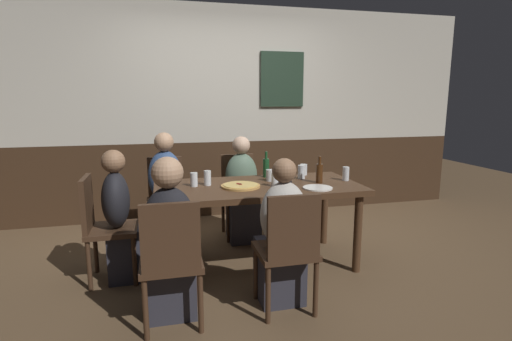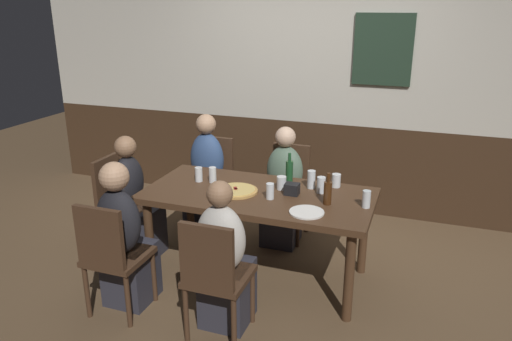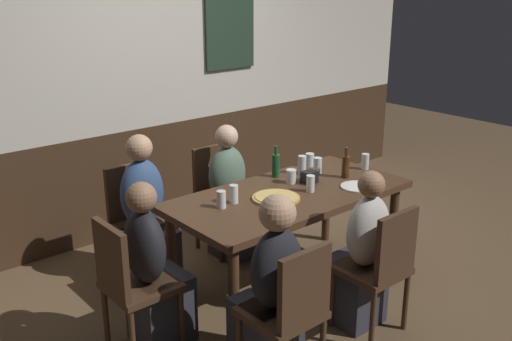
{
  "view_description": "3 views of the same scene",
  "coord_description": "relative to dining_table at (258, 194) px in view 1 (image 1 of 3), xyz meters",
  "views": [
    {
      "loc": [
        -0.82,
        -3.26,
        1.5
      ],
      "look_at": [
        -0.01,
        0.03,
        0.86
      ],
      "focal_mm": 27.47,
      "sensor_mm": 36.0,
      "label": 1
    },
    {
      "loc": [
        1.19,
        -3.36,
        2.14
      ],
      "look_at": [
        -0.06,
        0.1,
        0.88
      ],
      "focal_mm": 34.29,
      "sensor_mm": 36.0,
      "label": 2
    },
    {
      "loc": [
        -2.75,
        -2.86,
        2.23
      ],
      "look_at": [
        -0.24,
        0.09,
        0.94
      ],
      "focal_mm": 41.03,
      "sensor_mm": 36.0,
      "label": 3
    }
  ],
  "objects": [
    {
      "name": "pizza",
      "position": [
        -0.17,
        -0.04,
        0.09
      ],
      "size": [
        0.34,
        0.34,
        0.03
      ],
      "color": "tan",
      "rests_on": "dining_table"
    },
    {
      "name": "plate_white_large",
      "position": [
        0.45,
        -0.26,
        0.09
      ],
      "size": [
        0.25,
        0.25,
        0.01
      ],
      "primitive_type": "cylinder",
      "color": "white",
      "rests_on": "dining_table"
    },
    {
      "name": "chair_mid_far",
      "position": [
        0.0,
        0.85,
        -0.16
      ],
      "size": [
        0.4,
        0.4,
        0.88
      ],
      "color": "#422B1C",
      "rests_on": "ground_plane"
    },
    {
      "name": "person_left_far",
      "position": [
        -0.79,
        0.69,
        -0.17
      ],
      "size": [
        0.34,
        0.37,
        1.16
      ],
      "color": "#2D2D38",
      "rests_on": "ground_plane"
    },
    {
      "name": "person_head_west",
      "position": [
        -1.15,
        0.0,
        -0.2
      ],
      "size": [
        0.37,
        0.34,
        1.09
      ],
      "color": "#2D2D38",
      "rests_on": "ground_plane"
    },
    {
      "name": "pint_glass_amber",
      "position": [
        0.55,
        0.33,
        0.13
      ],
      "size": [
        0.07,
        0.07,
        0.11
      ],
      "color": "silver",
      "rests_on": "dining_table"
    },
    {
      "name": "pint_glass_stout",
      "position": [
        0.15,
        0.14,
        0.13
      ],
      "size": [
        0.08,
        0.08,
        0.11
      ],
      "color": "silver",
      "rests_on": "dining_table"
    },
    {
      "name": "person_left_near",
      "position": [
        -0.79,
        -0.69,
        -0.18
      ],
      "size": [
        0.34,
        0.37,
        1.13
      ],
      "color": "#2D2D38",
      "rests_on": "ground_plane"
    },
    {
      "name": "chair_head_west",
      "position": [
        -1.31,
        0.0,
        -0.16
      ],
      "size": [
        0.4,
        0.4,
        0.88
      ],
      "color": "#422B1C",
      "rests_on": "ground_plane"
    },
    {
      "name": "chair_left_far",
      "position": [
        -0.79,
        0.85,
        -0.16
      ],
      "size": [
        0.4,
        0.4,
        0.88
      ],
      "color": "#422B1C",
      "rests_on": "ground_plane"
    },
    {
      "name": "beer_bottle_green",
      "position": [
        0.16,
        0.32,
        0.18
      ],
      "size": [
        0.06,
        0.06,
        0.25
      ],
      "color": "#194723",
      "rests_on": "dining_table"
    },
    {
      "name": "highball_clear",
      "position": [
        -0.43,
        0.1,
        0.14
      ],
      "size": [
        0.06,
        0.06,
        0.13
      ],
      "color": "silver",
      "rests_on": "dining_table"
    },
    {
      "name": "ground_plane",
      "position": [
        0.0,
        0.0,
        -0.66
      ],
      "size": [
        12.0,
        12.0,
        0.0
      ],
      "primitive_type": "plane",
      "color": "brown"
    },
    {
      "name": "condiment_caddy",
      "position": [
        0.26,
        0.05,
        0.13
      ],
      "size": [
        0.11,
        0.09,
        0.09
      ],
      "primitive_type": "cube",
      "color": "black",
      "rests_on": "dining_table"
    },
    {
      "name": "beer_glass_half",
      "position": [
        0.37,
        0.24,
        0.15
      ],
      "size": [
        0.06,
        0.06,
        0.15
      ],
      "color": "silver",
      "rests_on": "dining_table"
    },
    {
      "name": "beer_bottle_brown",
      "position": [
        0.56,
        -0.04,
        0.17
      ],
      "size": [
        0.06,
        0.06,
        0.24
      ],
      "color": "#42230F",
      "rests_on": "dining_table"
    },
    {
      "name": "tumbler_water",
      "position": [
        0.83,
        -0.01,
        0.14
      ],
      "size": [
        0.06,
        0.06,
        0.13
      ],
      "color": "silver",
      "rests_on": "dining_table"
    },
    {
      "name": "chair_mid_near",
      "position": [
        0.0,
        -0.85,
        -0.16
      ],
      "size": [
        0.4,
        0.4,
        0.88
      ],
      "color": "#422B1C",
      "rests_on": "ground_plane"
    },
    {
      "name": "beer_glass_tall",
      "position": [
        0.46,
        0.16,
        0.14
      ],
      "size": [
        0.07,
        0.07,
        0.13
      ],
      "color": "silver",
      "rests_on": "dining_table"
    },
    {
      "name": "person_mid_far",
      "position": [
        -0.0,
        0.68,
        -0.2
      ],
      "size": [
        0.34,
        0.37,
        1.1
      ],
      "color": "#2D2D38",
      "rests_on": "ground_plane"
    },
    {
      "name": "person_mid_near",
      "position": [
        0.0,
        -0.68,
        -0.21
      ],
      "size": [
        0.34,
        0.37,
        1.09
      ],
      "color": "#2D2D38",
      "rests_on": "ground_plane"
    },
    {
      "name": "chair_left_near",
      "position": [
        -0.79,
        -0.85,
        -0.16
      ],
      "size": [
        0.4,
        0.4,
        0.88
      ],
      "color": "#422B1C",
      "rests_on": "ground_plane"
    },
    {
      "name": "tumbler_short",
      "position": [
        -0.55,
        0.08,
        0.14
      ],
      "size": [
        0.06,
        0.06,
        0.12
      ],
      "color": "silver",
      "rests_on": "dining_table"
    },
    {
      "name": "pint_glass_pale",
      "position": [
        0.13,
        -0.09,
        0.14
      ],
      "size": [
        0.06,
        0.06,
        0.12
      ],
      "color": "silver",
      "rests_on": "dining_table"
    },
    {
      "name": "wall_back",
      "position": [
        0.0,
        1.65,
        0.64
      ],
      "size": [
        6.4,
        0.13,
        2.6
      ],
      "color": "#3D2819",
      "rests_on": "ground_plane"
    },
    {
      "name": "dining_table",
      "position": [
        0.0,
        0.0,
        0.0
      ],
      "size": [
        1.79,
        0.87,
        0.74
      ],
      "color": "#472D1C",
      "rests_on": "ground_plane"
    }
  ]
}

